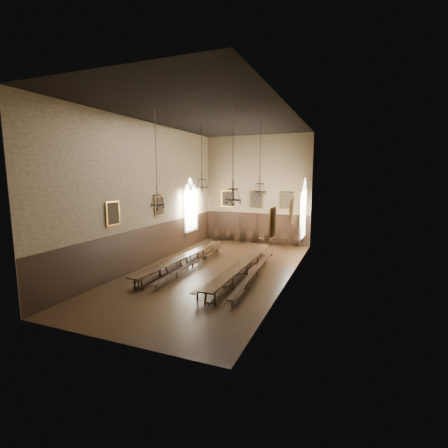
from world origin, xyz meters
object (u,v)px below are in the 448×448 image
Objects in this scene: chair_2 at (237,239)px; chandelier_back_left at (202,183)px; bench_left_inner at (193,264)px; chandelier_front_right at (233,194)px; chair_3 at (249,239)px; chair_4 at (261,240)px; bench_left_outer at (176,262)px; chair_7 at (297,244)px; chair_5 at (271,242)px; chandelier_back_right at (260,187)px; table_left at (184,262)px; chair_6 at (283,242)px; bench_right_inner at (237,268)px; table_right at (243,269)px; chair_0 at (216,237)px; chair_1 at (227,238)px; bench_right_outer at (257,270)px; chandelier_front_left at (157,198)px.

chair_2 is 0.23× the size of chandelier_back_left.
bench_left_inner is 1.99× the size of chandelier_front_right.
chair_3 is 7.84m from chandelier_back_left.
chair_2 is 2.16m from chair_4.
chandelier_back_left is at bearing 77.30° from bench_left_outer.
chair_5 is at bearing 171.40° from chair_7.
chair_2 is at bearing 90.63° from bench_left_inner.
chandelier_back_right reaches higher than chair_4.
chair_6 reaches higher than table_left.
table_right is at bearing -38.95° from bench_right_inner.
chair_5 is at bearing 95.74° from chandelier_back_right.
chair_3 is 0.24× the size of chandelier_back_left.
chair_5 is at bearing -9.67° from chair_0.
bench_right_inner is 8.39m from chair_4.
chandelier_back_right is at bearing -40.07° from chair_1.
chair_6 reaches higher than bench_right_outer.
chair_4 reaches higher than chair_5.
chandelier_back_left is (-4.69, 2.57, 4.92)m from bench_right_outer.
chair_3 reaches higher than chair_2.
chandelier_back_left is at bearing -142.28° from chair_7.
table_right reaches higher than bench_right_outer.
bench_right_inner is 9.93× the size of chair_4.
chandelier_back_right is at bearing -89.52° from chair_6.
bench_left_outer is at bearing -151.84° from chandelier_back_right.
bench_right_outer is at bearing -85.34° from chair_4.
chandelier_back_right is (0.12, 2.83, 4.59)m from table_right.
chair_1 is at bearing 174.26° from chair_3.
chandelier_front_left reaches higher than chair_3.
bench_left_inner is 6.41m from chandelier_back_right.
chair_5 is 0.21× the size of chandelier_back_right.
chandelier_front_right is (4.16, -5.17, -0.38)m from chandelier_back_left.
chair_1 is (-0.43, 8.54, -0.12)m from table_left.
bench_left_inner is (-3.39, 0.30, -0.14)m from table_right.
chair_2 is at bearing 171.92° from chair_7.
table_right is at bearing -90.37° from chair_4.
chair_3 is (1.06, 0.12, 0.01)m from chair_2.
chair_2 reaches higher than chair_0.
chair_7 reaches higher than bench_left_outer.
bench_left_inner is at bearing -112.62° from chair_4.
chandelier_back_left reaches higher than chair_0.
chair_3 is at bearing 82.77° from chandelier_front_left.
chandelier_front_left is at bearing -92.67° from chair_0.
bench_left_inner is 9.39m from chair_6.
chair_0 is 0.23× the size of chandelier_back_left.
chandelier_front_left reaches higher than bench_right_outer.
chandelier_back_right is at bearing -57.20° from chair_0.
table_right is 1.12× the size of bench_left_inner.
bench_left_inner is at bearing -104.63° from chair_3.
bench_left_inner is 10.46× the size of chair_7.
chair_1 is at bearing -8.26° from chair_0.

